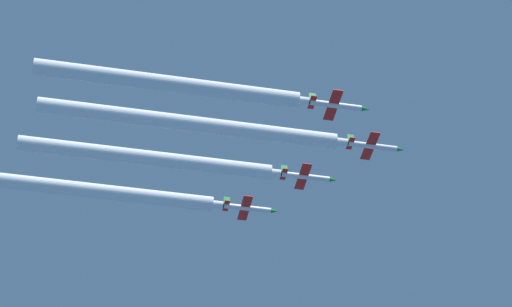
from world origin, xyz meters
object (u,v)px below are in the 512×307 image
at_px(jet_lead, 374,146).
at_px(jet_right_wingman, 337,105).
at_px(jet_left_wingman, 307,177).
at_px(jet_outer_left, 249,208).

distance_m(jet_lead, jet_right_wingman, 16.56).
bearing_deg(jet_lead, jet_left_wingman, -131.76).
height_order(jet_lead, jet_right_wingman, jet_lead).
height_order(jet_lead, jet_outer_left, jet_lead).
bearing_deg(jet_right_wingman, jet_lead, 137.82).
bearing_deg(jet_left_wingman, jet_outer_left, -137.12).
xyz_separation_m(jet_lead, jet_right_wingman, (12.22, -11.07, -1.46)).
bearing_deg(jet_outer_left, jet_lead, 45.60).
xyz_separation_m(jet_left_wingman, jet_outer_left, (-11.49, -10.67, -1.35)).
relative_size(jet_right_wingman, jet_outer_left, 1.00).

